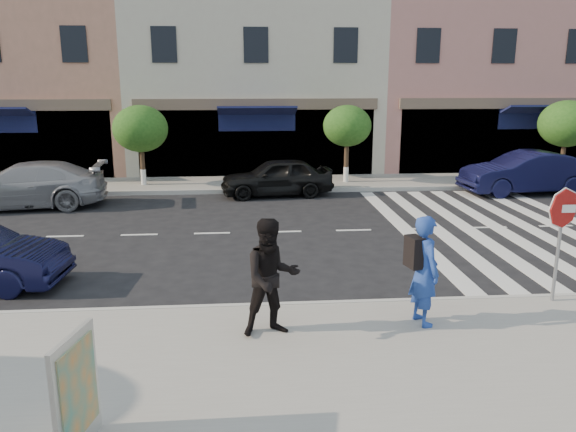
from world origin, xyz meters
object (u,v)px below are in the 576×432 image
Objects in this scene: photographer at (424,270)px; car_far_mid at (277,177)px; walker at (271,277)px; poster_board at (77,396)px; stop_sign at (562,218)px; car_far_left at (25,185)px; car_far_right at (526,173)px.

photographer is 11.66m from car_far_mid.
walker is 3.61m from poster_board.
poster_board is (-4.86, -2.99, -0.27)m from photographer.
poster_board is (-7.62, -3.74, -0.92)m from stop_sign.
stop_sign is 1.15× the size of photographer.
car_far_left is at bearing 144.49° from stop_sign.
stop_sign is at bearing -28.75° from car_far_right.
car_far_right is at bearing 81.74° from car_far_mid.
photographer is 0.97× the size of walker.
car_far_mid is (-4.55, 10.76, -1.06)m from stop_sign.
car_far_left is 17.73m from car_far_right.
car_far_mid is at bearing -4.44° from photographer.
photographer is at bearing 2.69° from car_far_mid.
car_far_left is at bearing 31.69° from photographer.
photographer is at bearing 40.02° from car_far_left.
photographer is 0.36× the size of car_far_left.
stop_sign is 0.46× the size of car_far_right.
car_far_mid is at bearing -96.52° from car_far_right.
poster_board is 0.27× the size of car_far_left.
stop_sign is 2.93m from photographer.
car_far_left reaches higher than car_far_mid.
photographer reaches higher than car_far_right.
car_far_left is at bearing 124.20° from poster_board.
poster_board is at bearing -45.48° from car_far_right.
car_far_mid is (-1.79, 11.51, -0.40)m from photographer.
photographer reaches higher than poster_board.
car_far_right reaches higher than poster_board.
stop_sign reaches higher than car_far_mid.
walker is at bearing -9.97° from car_far_mid.
photographer is 1.35× the size of poster_board.
car_far_left is (-5.37, 13.23, -0.07)m from poster_board.
stop_sign reaches higher than photographer.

